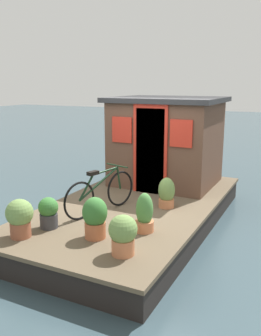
{
  "coord_description": "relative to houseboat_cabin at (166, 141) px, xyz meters",
  "views": [
    {
      "loc": [
        -5.87,
        -2.83,
        2.62
      ],
      "look_at": [
        -0.2,
        0.0,
        1.15
      ],
      "focal_mm": 39.15,
      "sensor_mm": 36.0,
      "label": 1
    }
  ],
  "objects": [
    {
      "name": "potted_plant_fern",
      "position": [
        -2.72,
        -0.72,
        -0.68
      ],
      "size": [
        0.28,
        0.28,
        0.6
      ],
      "color": "#C6754C",
      "rests_on": "houseboat_deck"
    },
    {
      "name": "ground_plane",
      "position": [
        -1.55,
        0.0,
        -1.4
      ],
      "size": [
        60.0,
        60.0,
        0.0
      ],
      "primitive_type": "plane",
      "color": "#384C54"
    },
    {
      "name": "potted_plant_mint",
      "position": [
        -3.54,
        -0.79,
        -0.67
      ],
      "size": [
        0.38,
        0.38,
        0.54
      ],
      "color": "#C6754C",
      "rests_on": "houseboat_deck"
    },
    {
      "name": "potted_plant_thyme",
      "position": [
        -3.25,
        -0.18,
        -0.64
      ],
      "size": [
        0.36,
        0.36,
        0.61
      ],
      "color": "#B2603D",
      "rests_on": "houseboat_deck"
    },
    {
      "name": "bicycle",
      "position": [
        -2.29,
        0.29,
        -0.59
      ],
      "size": [
        1.55,
        0.58,
        0.77
      ],
      "color": "black",
      "rests_on": "houseboat_deck"
    },
    {
      "name": "potted_plant_rosemary",
      "position": [
        -1.55,
        -0.62,
        -0.69
      ],
      "size": [
        0.3,
        0.3,
        0.55
      ],
      "color": "#C6754C",
      "rests_on": "houseboat_deck"
    },
    {
      "name": "houseboat_deck",
      "position": [
        -1.55,
        0.0,
        -1.17
      ],
      "size": [
        5.32,
        2.78,
        0.45
      ],
      "color": "brown",
      "rests_on": "ground_plane"
    },
    {
      "name": "potted_plant_basil",
      "position": [
        -3.25,
        0.66,
        -0.7
      ],
      "size": [
        0.31,
        0.31,
        0.48
      ],
      "color": "#38383D",
      "rests_on": "houseboat_deck"
    },
    {
      "name": "houseboat_cabin",
      "position": [
        0.0,
        0.0,
        0.0
      ],
      "size": [
        1.94,
        2.29,
        1.88
      ],
      "color": "brown",
      "rests_on": "houseboat_deck"
    },
    {
      "name": "potted_plant_geranium",
      "position": [
        -3.71,
        0.8,
        -0.64
      ],
      "size": [
        0.4,
        0.4,
        0.57
      ],
      "color": "#935138",
      "rests_on": "houseboat_deck"
    }
  ]
}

